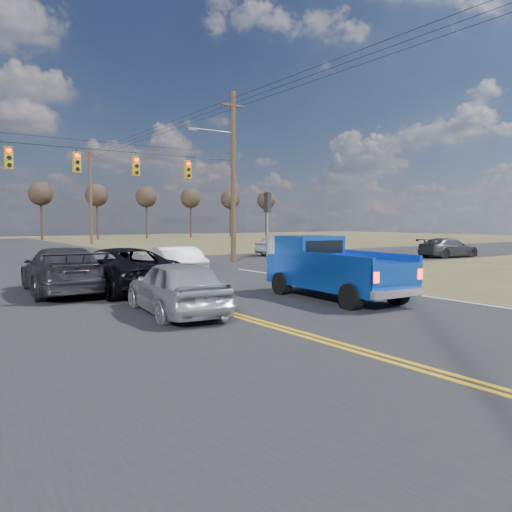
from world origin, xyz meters
TOP-DOWN VIEW (x-y plane):
  - ground at (0.00, 0.00)m, footprint 160.00×160.00m
  - road_main at (0.00, 10.00)m, footprint 14.00×120.00m
  - road_cross at (0.00, 18.00)m, footprint 120.00×12.00m
  - signal_gantry at (0.50, 17.79)m, footprint 19.60×4.83m
  - utility_poles at (0.00, 17.00)m, footprint 19.60×58.32m
  - treeline at (0.00, 26.96)m, footprint 87.00×117.80m
  - pickup_truck at (4.07, 4.39)m, footprint 2.35×5.34m
  - silver_suv at (-1.16, 4.76)m, footprint 2.22×4.47m
  - black_suv at (-0.97, 9.81)m, footprint 3.19×5.81m
  - white_car_queue at (1.71, 11.03)m, footprint 2.22×4.60m
  - dgrey_car_queue at (-2.65, 10.42)m, footprint 2.67×5.62m
  - cross_car_east_near at (15.02, 20.75)m, footprint 1.56×4.28m
  - cross_car_east_far at (22.95, 13.00)m, footprint 2.29×4.70m

SIDE VIEW (x-z plane):
  - ground at x=0.00m, z-range 0.00..0.00m
  - road_main at x=0.00m, z-range -0.01..0.01m
  - road_cross at x=0.00m, z-range -0.01..0.01m
  - cross_car_east_far at x=22.95m, z-range 0.00..1.32m
  - cross_car_east_near at x=15.02m, z-range 0.00..1.40m
  - white_car_queue at x=1.71m, z-range 0.00..1.45m
  - silver_suv at x=-1.16m, z-range 0.00..1.47m
  - black_suv at x=-0.97m, z-range 0.00..1.54m
  - dgrey_car_queue at x=-2.65m, z-range 0.00..1.58m
  - pickup_truck at x=4.07m, z-range -0.03..1.93m
  - signal_gantry at x=0.50m, z-range 0.06..10.06m
  - utility_poles at x=0.00m, z-range 0.23..10.23m
  - treeline at x=0.00m, z-range 2.00..9.40m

